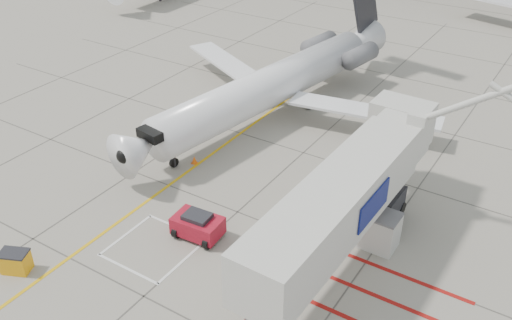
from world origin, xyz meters
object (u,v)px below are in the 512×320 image
Objects in this scene: regional_jet at (249,75)px; pushback_tug at (198,225)px; jet_bridge at (335,215)px; spill_bin at (15,261)px.

pushback_tug is (4.56, -12.08, -3.33)m from regional_jet.
jet_bridge is 8.10m from pushback_tug.
regional_jet is at bearing 106.50° from pushback_tug.
jet_bridge is 16.06m from spill_bin.
jet_bridge is at bearing 3.64° from pushback_tug.
regional_jet reaches higher than jet_bridge.
pushback_tug is (-7.45, -1.02, -3.00)m from jet_bridge.
jet_bridge reaches higher than pushback_tug.
jet_bridge is at bearing -33.78° from regional_jet.
spill_bin is (-6.03, -7.10, -0.18)m from pushback_tug.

